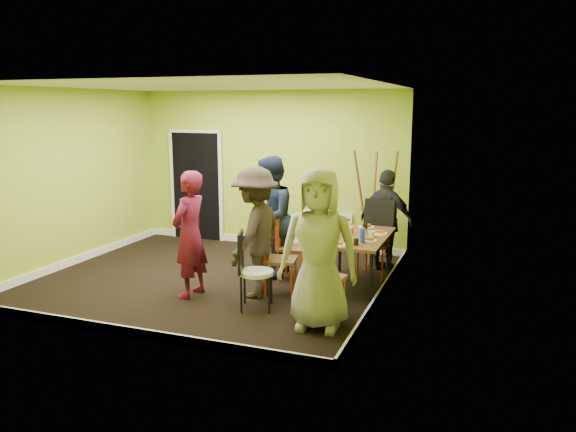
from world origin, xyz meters
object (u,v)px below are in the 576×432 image
easel (375,207)px  thermos (348,228)px  chair_front_end (322,272)px  person_standing (190,234)px  dining_table (355,239)px  person_left_near (256,232)px  chair_left_far (288,241)px  chair_left_near (274,253)px  chair_back_end (379,222)px  orange_bottle (352,230)px  person_left_far (270,217)px  person_front_end (319,249)px  blue_bottle (363,235)px  chair_bentwood (251,267)px  person_back_end (387,221)px

easel → thermos: size_ratio=8.86×
chair_front_end → person_standing: (-1.90, 0.23, 0.26)m
dining_table → person_standing: person_standing is taller
dining_table → person_standing: bearing=-150.6°
thermos → easel: bearing=86.7°
dining_table → person_left_near: size_ratio=0.86×
chair_left_far → chair_left_near: size_ratio=1.01×
chair_back_end → orange_bottle: bearing=77.5°
thermos → person_left_far: bearing=176.7°
person_front_end → blue_bottle: bearing=73.5°
orange_bottle → person_front_end: size_ratio=0.05×
chair_front_end → easel: 2.83m
dining_table → chair_back_end: (0.18, 0.82, 0.11)m
chair_back_end → person_standing: 2.88m
chair_front_end → chair_bentwood: 0.95m
thermos → person_left_far: person_left_far is taller
thermos → person_left_near: (-1.05, -0.80, 0.02)m
thermos → orange_bottle: size_ratio=2.43×
thermos → person_left_far: size_ratio=0.11×
dining_table → orange_bottle: size_ratio=17.55×
thermos → orange_bottle: bearing=72.3°
orange_bottle → person_back_end: (0.33, 0.85, -0.00)m
chair_back_end → chair_front_end: chair_back_end is taller
blue_bottle → person_back_end: person_back_end is taller
dining_table → person_standing: (-1.97, -1.11, 0.15)m
blue_bottle → orange_bottle: (-0.25, 0.49, -0.05)m
chair_left_near → person_standing: bearing=-75.1°
blue_bottle → orange_bottle: size_ratio=2.25×
thermos → person_front_end: size_ratio=0.11×
easel → dining_table: bearing=-89.4°
chair_left_far → person_left_far: 0.44m
person_back_end → person_front_end: 2.57m
easel → person_left_far: (-1.28, -1.41, -0.00)m
blue_bottle → person_standing: person_standing is taller
orange_bottle → easel: bearing=88.1°
chair_back_end → person_left_far: size_ratio=0.63×
person_left_near → dining_table: bearing=127.0°
person_left_near → person_standing: bearing=-66.7°
easel → person_back_end: easel is taller
dining_table → thermos: (-0.10, -0.00, 0.16)m
blue_bottle → person_standing: bearing=-161.0°
chair_front_end → blue_bottle: size_ratio=5.46×
chair_left_far → person_left_far: size_ratio=0.57×
chair_left_near → chair_front_end: size_ratio=0.97×
chair_left_near → easel: (0.94, 2.09, 0.34)m
orange_bottle → person_left_far: person_left_far is taller
person_standing → dining_table: bearing=124.6°
thermos → person_standing: person_standing is taller
chair_back_end → easel: size_ratio=0.62×
thermos → blue_bottle: 0.47m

